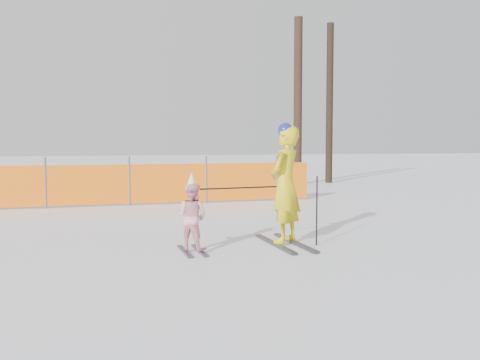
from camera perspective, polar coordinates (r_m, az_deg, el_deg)
ground at (r=8.20m, az=1.03°, el=-7.22°), size 120.00×120.00×0.00m
adult at (r=8.35m, az=4.84°, el=-0.45°), size 0.78×1.63×1.90m
child at (r=7.82m, az=-5.15°, el=-3.83°), size 0.60×0.88×1.16m
ski_poles at (r=8.17m, az=3.86°, el=-1.99°), size 1.85×0.21×1.08m
tree_trunks at (r=21.00m, az=7.65°, el=8.20°), size 1.88×0.82×6.30m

